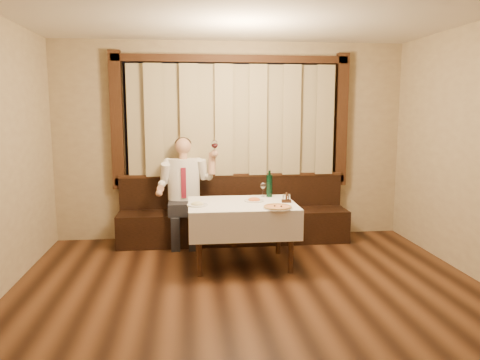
{
  "coord_description": "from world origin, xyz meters",
  "views": [
    {
      "loc": [
        -0.63,
        -3.72,
        1.86
      ],
      "look_at": [
        0.0,
        1.9,
        1.0
      ],
      "focal_mm": 35.0,
      "sensor_mm": 36.0,
      "label": 1
    }
  ],
  "objects": [
    {
      "name": "seated_man",
      "position": [
        -0.69,
        2.63,
        0.85
      ],
      "size": [
        0.83,
        0.62,
        1.48
      ],
      "color": "black",
      "rests_on": "ground"
    },
    {
      "name": "dining_table",
      "position": [
        0.0,
        1.7,
        0.65
      ],
      "size": [
        1.27,
        0.97,
        0.76
      ],
      "color": "black",
      "rests_on": "ground"
    },
    {
      "name": "banquette",
      "position": [
        0.0,
        2.72,
        0.31
      ],
      "size": [
        3.2,
        0.61,
        0.94
      ],
      "color": "black",
      "rests_on": "ground"
    },
    {
      "name": "pasta_cream",
      "position": [
        -0.53,
        1.59,
        0.79
      ],
      "size": [
        0.24,
        0.24,
        0.08
      ],
      "rotation": [
        0.0,
        0.0,
        -0.34
      ],
      "color": "white",
      "rests_on": "dining_table"
    },
    {
      "name": "pizza",
      "position": [
        0.36,
        1.34,
        0.77
      ],
      "size": [
        0.33,
        0.33,
        0.04
      ],
      "rotation": [
        0.0,
        0.0,
        0.05
      ],
      "color": "white",
      "rests_on": "dining_table"
    },
    {
      "name": "pasta_red",
      "position": [
        0.16,
        1.77,
        0.79
      ],
      "size": [
        0.24,
        0.24,
        0.08
      ],
      "rotation": [
        0.0,
        0.0,
        -0.09
      ],
      "color": "white",
      "rests_on": "dining_table"
    },
    {
      "name": "green_bottle",
      "position": [
        0.39,
        2.04,
        0.9
      ],
      "size": [
        0.08,
        0.08,
        0.35
      ],
      "rotation": [
        0.0,
        0.0,
        0.15
      ],
      "color": "#0D3E24",
      "rests_on": "dining_table"
    },
    {
      "name": "room",
      "position": [
        -0.0,
        0.97,
        1.5
      ],
      "size": [
        5.01,
        6.01,
        2.81
      ],
      "color": "black",
      "rests_on": "ground"
    },
    {
      "name": "cruet_caddy",
      "position": [
        0.53,
        1.66,
        0.8
      ],
      "size": [
        0.11,
        0.06,
        0.12
      ],
      "rotation": [
        0.0,
        0.0,
        -0.03
      ],
      "color": "black",
      "rests_on": "dining_table"
    },
    {
      "name": "table_wine_glass",
      "position": [
        0.31,
        2.07,
        0.89
      ],
      "size": [
        0.07,
        0.07,
        0.18
      ],
      "rotation": [
        0.0,
        0.0,
        0.05
      ],
      "color": "white",
      "rests_on": "dining_table"
    }
  ]
}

